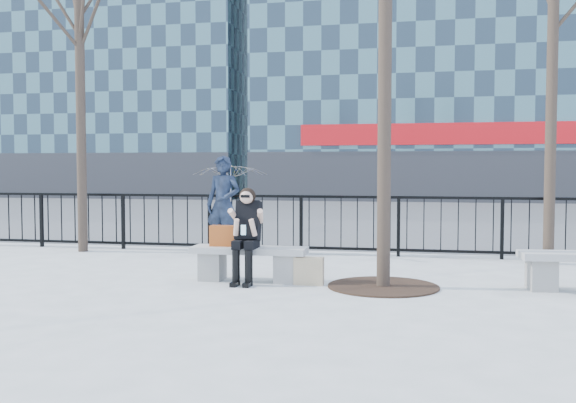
# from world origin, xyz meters

# --- Properties ---
(ground) EXTENTS (120.00, 120.00, 0.00)m
(ground) POSITION_xyz_m (0.00, 0.00, 0.00)
(ground) COLOR #9E9E99
(ground) RESTS_ON ground
(street_surface) EXTENTS (60.00, 23.00, 0.01)m
(street_surface) POSITION_xyz_m (0.00, 15.00, 0.00)
(street_surface) COLOR #474747
(street_surface) RESTS_ON ground
(railing) EXTENTS (14.00, 0.06, 1.10)m
(railing) POSITION_xyz_m (0.00, 3.00, 0.55)
(railing) COLOR black
(railing) RESTS_ON ground
(building_left) EXTENTS (16.20, 10.20, 22.60)m
(building_left) POSITION_xyz_m (-15.00, 27.00, 11.30)
(building_left) COLOR #456B6F
(building_left) RESTS_ON ground
(tree_grate) EXTENTS (1.50, 1.50, 0.02)m
(tree_grate) POSITION_xyz_m (1.90, -0.10, 0.01)
(tree_grate) COLOR black
(tree_grate) RESTS_ON ground
(bench_main) EXTENTS (1.65, 0.46, 0.49)m
(bench_main) POSITION_xyz_m (0.00, 0.00, 0.30)
(bench_main) COLOR gray
(bench_main) RESTS_ON ground
(seated_woman) EXTENTS (0.50, 0.64, 1.34)m
(seated_woman) POSITION_xyz_m (0.00, -0.16, 0.67)
(seated_woman) COLOR black
(seated_woman) RESTS_ON ground
(handbag) EXTENTS (0.37, 0.19, 0.30)m
(handbag) POSITION_xyz_m (-0.40, 0.02, 0.64)
(handbag) COLOR #A84514
(handbag) RESTS_ON bench_main
(shopping_bag) EXTENTS (0.41, 0.15, 0.38)m
(shopping_bag) POSITION_xyz_m (0.89, -0.13, 0.19)
(shopping_bag) COLOR tan
(shopping_bag) RESTS_ON ground
(standing_man) EXTENTS (0.73, 0.53, 1.84)m
(standing_man) POSITION_xyz_m (-1.26, 2.80, 0.92)
(standing_man) COLOR black
(standing_man) RESTS_ON ground
(vendor_umbrella) EXTENTS (2.18, 2.22, 1.77)m
(vendor_umbrella) POSITION_xyz_m (-2.46, 7.26, 0.88)
(vendor_umbrella) COLOR yellow
(vendor_umbrella) RESTS_ON ground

